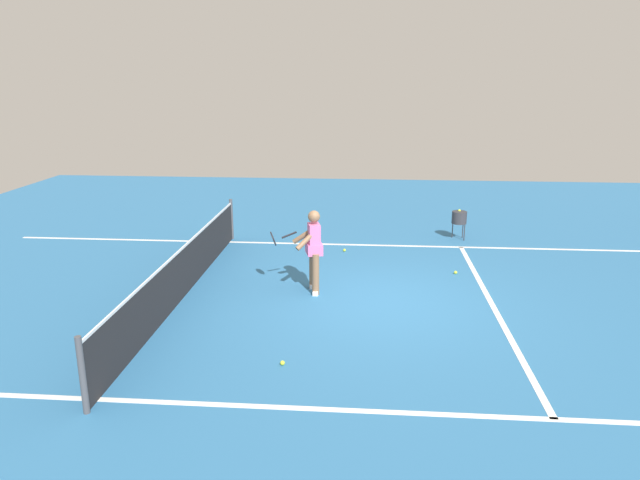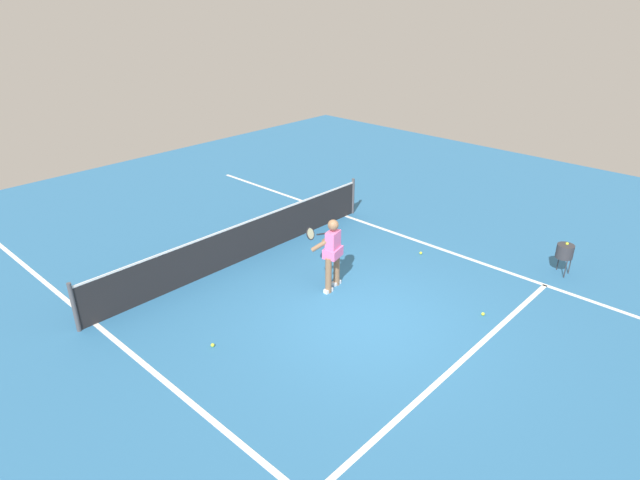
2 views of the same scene
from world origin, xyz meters
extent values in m
plane|color=teal|center=(0.00, 0.00, 0.00)|extent=(25.61, 25.61, 0.00)
cube|color=white|center=(0.00, -1.95, 0.00)|extent=(7.17, 0.10, 0.01)
cube|color=white|center=(-3.59, 0.00, 0.00)|extent=(0.10, 17.70, 0.01)
cube|color=white|center=(3.59, 0.00, 0.00)|extent=(0.10, 17.70, 0.01)
cylinder|color=#4C4C51|center=(-3.89, 3.60, 0.50)|extent=(0.08, 0.08, 1.00)
cylinder|color=#4C4C51|center=(3.89, 3.60, 0.50)|extent=(0.08, 0.08, 1.00)
cube|color=#232326|center=(0.00, 3.60, 0.44)|extent=(7.69, 0.02, 0.88)
cube|color=white|center=(0.00, 3.60, 0.90)|extent=(7.69, 0.02, 0.04)
cylinder|color=#8C6647|center=(0.25, 1.21, 0.39)|extent=(0.13, 0.13, 0.78)
cylinder|color=#8C6647|center=(0.60, 1.29, 0.39)|extent=(0.13, 0.13, 0.78)
cube|color=white|center=(0.25, 1.21, 0.04)|extent=(0.20, 0.10, 0.08)
cube|color=white|center=(0.60, 1.29, 0.04)|extent=(0.20, 0.10, 0.08)
cube|color=pink|center=(0.42, 1.25, 1.04)|extent=(0.36, 0.27, 0.52)
cube|color=pink|center=(0.42, 1.25, 0.84)|extent=(0.46, 0.37, 0.20)
sphere|color=#8C6647|center=(0.42, 1.25, 1.44)|extent=(0.22, 0.22, 0.22)
cylinder|color=#8C6647|center=(0.24, 1.36, 1.06)|extent=(0.37, 0.43, 0.37)
cylinder|color=#8C6647|center=(0.53, 1.43, 1.06)|extent=(0.18, 0.49, 0.37)
cylinder|color=black|center=(0.65, 1.74, 1.02)|extent=(0.11, 0.29, 0.14)
torus|color=black|center=(0.58, 2.03, 0.96)|extent=(0.30, 0.18, 0.28)
cylinder|color=beige|center=(0.58, 2.03, 0.96)|extent=(0.25, 0.14, 0.23)
sphere|color=#D1E533|center=(3.02, 0.78, 0.03)|extent=(0.07, 0.07, 0.07)
sphere|color=#D1E533|center=(-2.51, 1.43, 0.03)|extent=(0.07, 0.07, 0.07)
sphere|color=#D1E533|center=(1.63, -1.54, 0.03)|extent=(0.07, 0.07, 0.07)
cylinder|color=#333338|center=(4.31, -1.98, 0.55)|extent=(0.36, 0.36, 0.30)
cylinder|color=#333338|center=(4.44, -1.86, 0.20)|extent=(0.02, 0.02, 0.40)
cylinder|color=#333338|center=(4.19, -2.11, 0.20)|extent=(0.02, 0.02, 0.40)
cylinder|color=#333338|center=(4.44, -2.11, 0.20)|extent=(0.02, 0.02, 0.40)
sphere|color=#D1E533|center=(4.36, -1.98, 0.71)|extent=(0.07, 0.07, 0.07)
camera|label=1|loc=(-9.79, 0.32, 3.90)|focal=32.66mm
camera|label=2|loc=(-6.82, -5.18, 5.67)|focal=30.06mm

